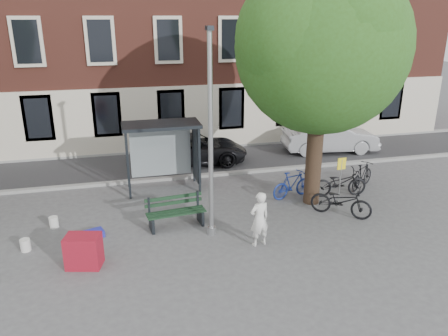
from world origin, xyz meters
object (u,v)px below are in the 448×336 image
at_px(painter, 259,219).
at_px(car_silver, 330,137).
at_px(lamppost, 211,147).
at_px(bike_b, 292,184).
at_px(bench, 176,213).
at_px(bus_shelter, 172,140).
at_px(red_stand, 84,251).
at_px(bike_d, 362,175).
at_px(bike_c, 341,201).
at_px(bike_a, 340,183).
at_px(notice_sign, 341,172).
at_px(car_dark, 194,149).

relative_size(painter, car_silver, 0.36).
height_order(lamppost, bike_b, lamppost).
relative_size(painter, bench, 0.87).
bearing_deg(bus_shelter, red_stand, -121.25).
bearing_deg(car_silver, bus_shelter, 116.54).
relative_size(bench, bike_b, 1.12).
relative_size(bike_b, car_silver, 0.37).
bearing_deg(bike_d, bike_b, 59.40).
bearing_deg(bus_shelter, bike_d, -14.09).
bearing_deg(bike_c, bench, 123.79).
relative_size(bus_shelter, red_stand, 3.17).
distance_m(bike_a, car_silver, 5.68).
bearing_deg(notice_sign, car_silver, 61.91).
bearing_deg(bench, notice_sign, -5.62).
bearing_deg(notice_sign, bike_d, 35.69).
bearing_deg(bike_b, notice_sign, -150.17).
distance_m(bus_shelter, bike_c, 6.54).
bearing_deg(lamppost, bike_c, 2.86).
relative_size(bike_d, red_stand, 1.88).
bearing_deg(bike_c, painter, 150.18).
xyz_separation_m(painter, notice_sign, (3.52, 1.85, 0.47)).
height_order(painter, bike_a, painter).
bearing_deg(bike_b, bench, 90.40).
height_order(red_stand, notice_sign, notice_sign).
xyz_separation_m(painter, bike_c, (3.27, 1.22, -0.29)).
bearing_deg(bike_a, bike_d, -59.70).
bearing_deg(bench, red_stand, -153.21).
height_order(bus_shelter, notice_sign, bus_shelter).
distance_m(bike_a, bike_d, 1.36).
bearing_deg(painter, car_dark, -99.91).
distance_m(car_silver, notice_sign, 6.75).
height_order(bike_b, car_silver, car_silver).
bearing_deg(car_dark, bike_b, -144.52).
bearing_deg(car_dark, notice_sign, -140.81).
bearing_deg(bench, bike_a, 2.71).
height_order(car_silver, notice_sign, notice_sign).
bearing_deg(car_silver, red_stand, 132.38).
bearing_deg(lamppost, car_silver, 43.04).
bearing_deg(red_stand, bus_shelter, 58.75).
bearing_deg(bus_shelter, car_dark, 64.66).
height_order(bike_b, bike_c, bike_c).
distance_m(red_stand, notice_sign, 8.65).
relative_size(bench, bike_c, 0.94).
xyz_separation_m(red_stand, notice_sign, (8.41, 1.82, 0.85)).
distance_m(bike_a, red_stand, 9.35).
height_order(lamppost, car_dark, lamppost).
height_order(car_silver, red_stand, car_silver).
xyz_separation_m(bike_a, car_dark, (-4.52, 5.15, 0.14)).
distance_m(lamppost, red_stand, 4.47).
relative_size(lamppost, bench, 3.20).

